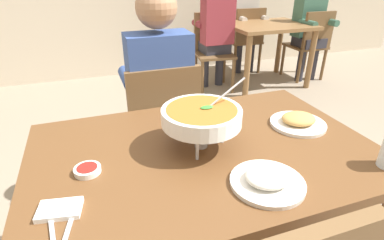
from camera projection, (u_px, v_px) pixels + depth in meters
name	position (u px, v px, depth m)	size (l,w,h in m)	color
dining_table_main	(204.00, 171.00, 1.22)	(1.31, 0.86, 0.76)	brown
chair_diner_main	(162.00, 125.00, 1.89)	(0.44, 0.44, 0.90)	brown
diner_main	(159.00, 87.00, 1.81)	(0.40, 0.45, 1.31)	#2D2D38
curry_bowl	(202.00, 117.00, 1.13)	(0.33, 0.30, 0.26)	silver
rice_plate	(268.00, 179.00, 0.97)	(0.24, 0.24, 0.06)	white
appetizer_plate	(298.00, 121.00, 1.33)	(0.24, 0.24, 0.06)	white
sauce_dish	(87.00, 170.00, 1.03)	(0.09, 0.09, 0.02)	white
napkin_folded	(60.00, 210.00, 0.86)	(0.12, 0.08, 0.02)	white
fork_utensil	(51.00, 225.00, 0.82)	(0.01, 0.17, 0.01)	silver
spoon_utensil	(71.00, 220.00, 0.83)	(0.01, 0.17, 0.01)	silver
dining_table_far	(267.00, 35.00, 3.78)	(1.00, 0.80, 0.76)	brown
chair_bg_left	(213.00, 47.00, 3.73)	(0.50, 0.50, 0.90)	brown
chair_bg_middle	(311.00, 42.00, 3.97)	(0.44, 0.44, 0.90)	brown
chair_bg_right	(246.00, 37.00, 4.25)	(0.47, 0.47, 0.90)	brown
patron_bg_left	(216.00, 28.00, 3.57)	(0.40, 0.45, 1.31)	#2D2D38
patron_bg_middle	(310.00, 23.00, 3.90)	(0.40, 0.45, 1.31)	#2D2D38
patron_bg_right	(245.00, 18.00, 4.22)	(0.40, 0.45, 1.31)	#2D2D38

